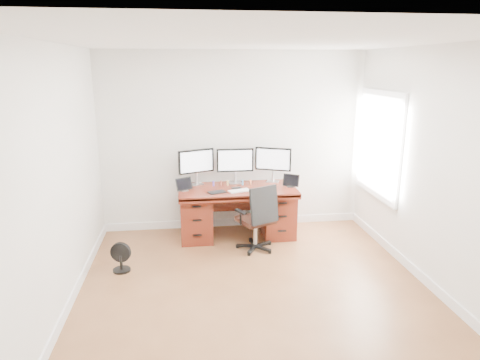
{
  "coord_description": "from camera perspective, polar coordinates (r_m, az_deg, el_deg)",
  "views": [
    {
      "loc": [
        -0.73,
        -4.13,
        2.48
      ],
      "look_at": [
        0.0,
        1.5,
        0.95
      ],
      "focal_mm": 32.0,
      "sensor_mm": 36.0,
      "label": 1
    }
  ],
  "objects": [
    {
      "name": "desk",
      "position": [
        6.36,
        -0.39,
        -4.01
      ],
      "size": [
        1.7,
        0.8,
        0.75
      ],
      "color": "#5F1F13",
      "rests_on": "ground"
    },
    {
      "name": "monitor_center",
      "position": [
        6.4,
        -0.66,
        2.49
      ],
      "size": [
        0.55,
        0.14,
        0.53
      ],
      "rotation": [
        0.0,
        0.0,
        0.01
      ],
      "color": "silver",
      "rests_on": "desk"
    },
    {
      "name": "figurine_brown",
      "position": [
        6.33,
        -2.55,
        -0.38
      ],
      "size": [
        0.03,
        0.03,
        0.08
      ],
      "color": "#954739",
      "rests_on": "desk"
    },
    {
      "name": "trackpad",
      "position": [
        6.07,
        1.81,
        -1.42
      ],
      "size": [
        0.18,
        0.18,
        0.01
      ],
      "primitive_type": "cube",
      "rotation": [
        0.0,
        0.0,
        0.36
      ],
      "color": "silver",
      "rests_on": "desk"
    },
    {
      "name": "keyboard",
      "position": [
        6.06,
        -0.08,
        -1.43
      ],
      "size": [
        0.33,
        0.22,
        0.01
      ],
      "primitive_type": "cube",
      "rotation": [
        0.0,
        0.0,
        0.32
      ],
      "color": "white",
      "rests_on": "desk"
    },
    {
      "name": "floor_fan",
      "position": [
        5.56,
        -15.6,
        -9.95
      ],
      "size": [
        0.26,
        0.22,
        0.37
      ],
      "rotation": [
        0.0,
        0.0,
        -0.25
      ],
      "color": "black",
      "rests_on": "ground"
    },
    {
      "name": "tablet_left",
      "position": [
        6.11,
        -7.47,
        -0.68
      ],
      "size": [
        0.24,
        0.17,
        0.19
      ],
      "rotation": [
        0.0,
        0.0,
        0.48
      ],
      "color": "silver",
      "rests_on": "desk"
    },
    {
      "name": "figurine_purple",
      "position": [
        6.32,
        -3.55,
        -0.42
      ],
      "size": [
        0.03,
        0.03,
        0.08
      ],
      "color": "#7C54D6",
      "rests_on": "desk"
    },
    {
      "name": "drawing_tablet",
      "position": [
        6.01,
        -3.07,
        -1.62
      ],
      "size": [
        0.28,
        0.23,
        0.01
      ],
      "primitive_type": "cube",
      "rotation": [
        0.0,
        0.0,
        0.35
      ],
      "color": "black",
      "rests_on": "desk"
    },
    {
      "name": "figurine_orange",
      "position": [
        6.38,
        1.4,
        -0.25
      ],
      "size": [
        0.03,
        0.03,
        0.08
      ],
      "color": "#F57F4E",
      "rests_on": "desk"
    },
    {
      "name": "monitor_left",
      "position": [
        6.36,
        -5.86,
        2.33
      ],
      "size": [
        0.53,
        0.23,
        0.53
      ],
      "rotation": [
        0.0,
        0.0,
        0.37
      ],
      "color": "silver",
      "rests_on": "desk"
    },
    {
      "name": "monitor_right",
      "position": [
        6.49,
        4.44,
        2.63
      ],
      "size": [
        0.52,
        0.25,
        0.53
      ],
      "rotation": [
        0.0,
        0.0,
        -0.41
      ],
      "color": "silver",
      "rests_on": "desk"
    },
    {
      "name": "tablet_right",
      "position": [
        6.29,
        6.84,
        -0.18
      ],
      "size": [
        0.24,
        0.18,
        0.19
      ],
      "rotation": [
        0.0,
        0.0,
        -0.52
      ],
      "color": "silver",
      "rests_on": "desk"
    },
    {
      "name": "right_wall",
      "position": [
        5.16,
        24.73,
        1.08
      ],
      "size": [
        0.1,
        4.5,
        2.7
      ],
      "color": "white",
      "rests_on": "ground"
    },
    {
      "name": "figurine_blue",
      "position": [
        6.36,
        0.35,
        -0.28
      ],
      "size": [
        0.03,
        0.03,
        0.08
      ],
      "color": "#61B4F1",
      "rests_on": "desk"
    },
    {
      "name": "phone",
      "position": [
        6.2,
        -0.49,
        -1.06
      ],
      "size": [
        0.15,
        0.09,
        0.01
      ],
      "primitive_type": "cube",
      "rotation": [
        0.0,
        0.0,
        0.19
      ],
      "color": "black",
      "rests_on": "desk"
    },
    {
      "name": "ground",
      "position": [
        4.87,
        2.36,
        -15.53
      ],
      "size": [
        4.5,
        4.5,
        0.0
      ],
      "primitive_type": "plane",
      "color": "brown",
      "rests_on": "ground"
    },
    {
      "name": "office_chair",
      "position": [
        5.9,
        2.31,
        -6.53
      ],
      "size": [
        0.66,
        0.66,
        0.94
      ],
      "rotation": [
        0.0,
        0.0,
        0.43
      ],
      "color": "black",
      "rests_on": "ground"
    },
    {
      "name": "back_wall",
      "position": [
        6.52,
        -0.85,
        5.1
      ],
      "size": [
        4.0,
        0.1,
        2.7
      ],
      "primitive_type": "cube",
      "color": "white",
      "rests_on": "ground"
    },
    {
      "name": "figurine_yellow",
      "position": [
        6.34,
        -1.66,
        -0.35
      ],
      "size": [
        0.03,
        0.03,
        0.08
      ],
      "color": "tan",
      "rests_on": "desk"
    }
  ]
}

